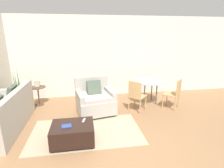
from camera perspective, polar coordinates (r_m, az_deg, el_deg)
name	(u,v)px	position (r m, az deg, el deg)	size (l,w,h in m)	color
ground_plane	(114,154)	(3.49, 0.60, -21.91)	(20.00, 20.00, 0.00)	#936B47
wall_back	(97,57)	(6.14, -4.83, 8.71)	(12.00, 0.06, 2.75)	white
area_rug	(87,131)	(4.17, -8.29, -15.06)	(2.46, 1.42, 0.01)	tan
couch	(5,117)	(4.76, -31.55, -9.08)	(0.85, 2.06, 0.92)	#B2ADA3
armchair	(95,100)	(4.94, -5.60, -5.21)	(1.12, 1.09, 0.96)	#B2ADA3
ottoman	(73,133)	(3.76, -12.67, -15.25)	(0.84, 0.64, 0.40)	black
book_stack	(67,126)	(3.63, -14.62, -13.15)	(0.20, 0.16, 0.02)	#2D478C
tv_remote_primary	(84,120)	(3.79, -9.17, -11.59)	(0.08, 0.17, 0.01)	#B7B7BC
potted_plant	(19,98)	(6.11, -28.04, -4.14)	(0.37, 0.37, 1.27)	maroon
side_table	(38,92)	(5.86, -22.97, -2.53)	(0.47, 0.47, 0.58)	#4C3828
picture_frame	(37,84)	(5.79, -23.24, -0.12)	(0.15, 0.07, 0.17)	#8C6647
dining_table	(149,84)	(5.65, 11.90, 0.12)	(1.01, 1.01, 0.72)	#99A8AD
dining_chair_near_left	(136,94)	(4.97, 7.91, -3.29)	(0.59, 0.59, 0.90)	tan
dining_chair_near_right	(175,92)	(5.42, 19.81, -2.46)	(0.59, 0.59, 0.90)	tan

